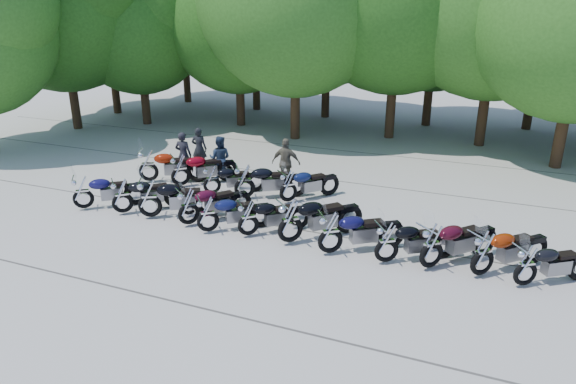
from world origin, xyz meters
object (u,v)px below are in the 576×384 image
at_px(motorcycle_6, 290,220).
at_px(motorcycle_14, 212,179).
at_px(motorcycle_4, 208,213).
at_px(motorcycle_13, 180,169).
at_px(rider_3, 199,149).
at_px(motorcycle_1, 122,195).
at_px(motorcycle_11, 527,265).
at_px(motorcycle_7, 331,232).
at_px(motorcycle_10, 483,252).
at_px(motorcycle_0, 82,191).
at_px(motorcycle_2, 149,197).
at_px(motorcycle_5, 248,217).
at_px(motorcycle_8, 387,242).
at_px(motorcycle_3, 188,206).
at_px(rider_0, 183,155).
at_px(motorcycle_12, 148,164).
at_px(motorcycle_9, 432,245).
at_px(rider_1, 220,158).
at_px(rider_2, 286,163).
at_px(motorcycle_16, 288,185).
at_px(motorcycle_15, 244,180).

bearing_deg(motorcycle_6, motorcycle_14, 10.05).
bearing_deg(motorcycle_4, motorcycle_14, -11.14).
height_order(motorcycle_13, rider_3, rider_3).
distance_m(motorcycle_1, motorcycle_11, 11.18).
height_order(motorcycle_7, motorcycle_10, motorcycle_7).
relative_size(motorcycle_0, motorcycle_7, 0.95).
distance_m(motorcycle_2, motorcycle_6, 4.49).
relative_size(motorcycle_4, motorcycle_13, 0.91).
relative_size(motorcycle_5, motorcycle_8, 0.96).
relative_size(motorcycle_3, motorcycle_10, 0.98).
relative_size(motorcycle_4, motorcycle_7, 0.93).
bearing_deg(rider_0, motorcycle_12, 42.73).
relative_size(motorcycle_9, rider_1, 1.43).
bearing_deg(rider_0, motorcycle_11, 154.19).
height_order(motorcycle_1, rider_0, rider_0).
height_order(motorcycle_6, rider_3, rider_3).
height_order(motorcycle_4, rider_2, rider_2).
xyz_separation_m(motorcycle_4, motorcycle_7, (3.55, 0.02, 0.04)).
height_order(motorcycle_8, motorcycle_10, motorcycle_10).
height_order(motorcycle_2, motorcycle_13, motorcycle_2).
relative_size(motorcycle_13, rider_3, 1.41).
height_order(motorcycle_4, motorcycle_16, motorcycle_16).
bearing_deg(rider_2, motorcycle_5, 91.26).
height_order(motorcycle_3, rider_0, rider_0).
height_order(motorcycle_15, rider_0, rider_0).
distance_m(motorcycle_5, motorcycle_12, 5.97).
bearing_deg(motorcycle_5, motorcycle_10, -132.52).
bearing_deg(motorcycle_7, motorcycle_16, 2.98).
bearing_deg(rider_2, motorcycle_6, 106.63).
height_order(motorcycle_15, rider_1, rider_1).
relative_size(motorcycle_2, motorcycle_11, 1.19).
distance_m(motorcycle_5, motorcycle_11, 6.95).
relative_size(motorcycle_6, motorcycle_14, 1.23).
bearing_deg(motorcycle_0, rider_1, -70.87).
bearing_deg(rider_0, motorcycle_6, 139.33).
xyz_separation_m(motorcycle_9, motorcycle_11, (2.07, -0.05, -0.09)).
height_order(motorcycle_14, rider_2, rider_2).
bearing_deg(rider_2, motorcycle_8, 128.51).
xyz_separation_m(motorcycle_13, rider_2, (3.36, 1.46, 0.20)).
xyz_separation_m(motorcycle_0, motorcycle_13, (1.63, 2.92, 0.05)).
bearing_deg(motorcycle_12, motorcycle_10, -127.96).
bearing_deg(motorcycle_10, motorcycle_0, 45.90).
xyz_separation_m(motorcycle_8, motorcycle_13, (-7.80, 2.91, 0.05)).
xyz_separation_m(motorcycle_4, motorcycle_10, (7.17, 0.26, 0.04)).
bearing_deg(motorcycle_10, motorcycle_5, 45.43).
xyz_separation_m(motorcycle_9, motorcycle_16, (-4.81, 2.79, -0.05)).
distance_m(motorcycle_14, rider_2, 2.63).
distance_m(motorcycle_0, motorcycle_8, 9.43).
relative_size(motorcycle_4, motorcycle_9, 0.91).
relative_size(motorcycle_0, motorcycle_9, 0.93).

